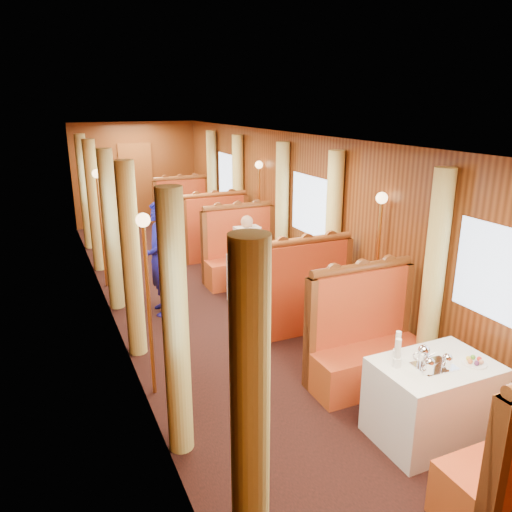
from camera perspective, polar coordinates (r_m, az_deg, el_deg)
floor at (r=7.45m, az=-3.98°, el=-6.23°), size 3.00×12.00×0.01m
ceiling at (r=6.85m, az=-4.42°, el=13.33°), size 3.00×12.00×0.01m
wall_far at (r=12.76m, az=-13.56°, el=9.08°), size 3.00×0.01×2.50m
wall_left at (r=6.71m, az=-16.32°, el=1.75°), size 0.01×12.00×2.50m
wall_right at (r=7.67m, az=6.43°, el=4.24°), size 0.01×12.00×2.50m
doorway_far at (r=12.77m, az=-13.46°, el=7.95°), size 0.80×0.04×2.00m
table_near at (r=4.96m, az=19.47°, el=-15.29°), size 1.05×0.72×0.75m
banquette_near_aft at (r=5.60m, az=12.39°, el=-10.15°), size 1.30×0.55×1.34m
table_mid at (r=7.58m, az=1.30°, el=-2.72°), size 1.05×0.72×0.75m
banquette_mid_fwd at (r=6.72m, az=5.01°, el=-5.02°), size 1.30×0.55×1.34m
banquette_mid_aft at (r=8.44m, az=-1.64°, el=-0.26°), size 1.30×0.55×1.34m
table_far at (r=10.71m, az=-6.73°, el=3.16°), size 1.05×0.72×0.75m
banquette_far_fwd at (r=9.76m, az=-4.94°, el=2.12°), size 1.30×0.55×1.34m
banquette_far_aft at (r=11.65m, az=-8.25°, el=4.49°), size 1.30×0.55×1.34m
tea_tray at (r=4.71m, az=19.69°, el=-11.79°), size 0.35×0.27×0.01m
teapot_left at (r=4.55m, az=19.16°, el=-12.04°), size 0.15×0.12×0.12m
teapot_right at (r=4.68m, az=20.96°, el=-11.44°), size 0.17×0.15×0.12m
teapot_back at (r=4.69m, az=18.56°, el=-10.93°), size 0.21×0.18×0.14m
fruit_plate at (r=4.89m, az=23.70°, el=-11.02°), size 0.21×0.21×0.05m
cup_inboard at (r=4.57m, az=15.85°, el=-10.92°), size 0.08×0.08×0.26m
cup_outboard at (r=4.71m, az=15.86°, el=-10.06°), size 0.08×0.08×0.26m
rose_vase_mid at (r=7.44m, az=1.29°, el=1.38°), size 0.06×0.06×0.36m
rose_vase_far at (r=10.58m, az=-6.77°, el=6.05°), size 0.06×0.06×0.36m
window_left_near at (r=3.40m, az=-7.63°, el=-9.35°), size 0.01×1.20×0.90m
curtain_left_near_a at (r=2.95m, az=-0.67°, el=-20.12°), size 0.22×0.22×2.35m
curtain_left_near_b at (r=4.22m, az=-9.18°, el=-8.04°), size 0.22×0.22×2.35m
window_right_near at (r=5.02m, az=26.84°, el=-2.21°), size 0.01×1.20×0.90m
curtain_right_near_b at (r=5.53m, az=19.62°, el=-2.67°), size 0.22×0.22×2.35m
window_left_mid at (r=6.66m, az=-16.34°, el=3.42°), size 0.01×1.20×0.90m
curtain_left_mid_a at (r=6.00m, az=-14.05°, el=-0.62°), size 0.22×0.22×2.35m
curtain_left_mid_b at (r=7.49m, az=-16.24°, el=2.75°), size 0.22×0.22×2.35m
window_right_mid at (r=7.62m, az=6.39°, el=5.69°), size 0.01×1.20×0.90m
curtain_right_mid_a at (r=6.98m, az=8.78°, el=2.21°), size 0.22×0.22×2.35m
curtain_right_mid_b at (r=8.29m, az=2.98°, el=4.79°), size 0.22×0.22×2.35m
window_left_far at (r=10.08m, az=-19.25°, el=7.68°), size 0.01×1.20×0.90m
curtain_left_far_a at (r=9.37m, az=-17.98°, el=5.42°), size 0.22×0.22×2.35m
curtain_left_far_b at (r=10.90m, az=-18.96°, el=6.89°), size 0.22×0.22×2.35m
window_right_far at (r=10.74m, az=-3.14°, el=9.14°), size 0.01×1.20×0.90m
curtain_right_far_a at (r=10.03m, az=-2.07°, el=6.98°), size 0.22×0.22×2.35m
curtain_right_far_b at (r=11.47m, az=-5.02°, el=8.23°), size 0.22×0.22×2.35m
sconce_left_fore at (r=5.02m, az=-12.42°, el=-1.48°), size 0.14×0.14×1.95m
sconce_right_fore at (r=6.18m, az=13.85°, el=1.93°), size 0.14×0.14×1.95m
sconce_left_aft at (r=8.38m, az=-17.47°, el=5.61°), size 0.14×0.14×1.95m
sconce_right_aft at (r=9.12m, az=0.34°, el=7.29°), size 0.14×0.14×1.95m
steward at (r=7.22m, az=-10.89°, el=-0.25°), size 0.43×0.62×1.66m
passenger at (r=8.11m, az=-0.94°, el=1.37°), size 0.40×0.44×0.76m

